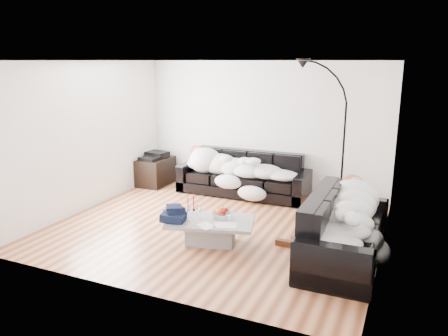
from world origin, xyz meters
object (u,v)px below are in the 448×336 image
at_px(coffee_table, 211,232).
at_px(candle_left, 188,204).
at_px(sleeper_right, 347,212).
at_px(wine_glass_a, 197,210).
at_px(sleeper_back, 242,164).
at_px(sofa_back, 243,174).
at_px(sofa_right, 346,227).
at_px(wine_glass_b, 190,212).
at_px(fruit_bowl, 222,213).
at_px(av_cabinet, 155,171).
at_px(candle_right, 194,203).
at_px(floor_lamp, 344,144).
at_px(stereo, 155,155).
at_px(wine_glass_c, 201,213).
at_px(shoes, 291,242).

height_order(coffee_table, candle_left, candle_left).
xyz_separation_m(sleeper_right, wine_glass_a, (-2.12, -0.21, -0.20)).
bearing_deg(sleeper_back, sofa_back, 90.00).
xyz_separation_m(sofa_right, sleeper_right, (0.00, 0.00, 0.21)).
bearing_deg(wine_glass_b, wine_glass_a, 59.72).
height_order(sleeper_right, coffee_table, sleeper_right).
bearing_deg(candle_left, sleeper_back, 89.01).
relative_size(sofa_back, coffee_table, 2.08).
relative_size(fruit_bowl, wine_glass_a, 1.58).
bearing_deg(sofa_right, fruit_bowl, 95.13).
bearing_deg(coffee_table, av_cabinet, 135.98).
height_order(sofa_right, wine_glass_a, sofa_right).
xyz_separation_m(sleeper_right, av_cabinet, (-4.30, 2.05, -0.36)).
relative_size(sofa_right, av_cabinet, 2.62).
bearing_deg(wine_glass_a, sofa_right, 5.59).
xyz_separation_m(candle_right, floor_lamp, (1.86, 2.19, 0.68)).
bearing_deg(sofa_right, wine_glass_a, 95.59).
relative_size(coffee_table, fruit_bowl, 4.68).
relative_size(wine_glass_a, stereo, 0.38).
height_order(wine_glass_c, candle_right, candle_right).
relative_size(sleeper_back, stereo, 4.94).
distance_m(sofa_back, stereo, 2.01).
bearing_deg(sofa_right, stereo, 64.46).
bearing_deg(stereo, shoes, -21.40).
xyz_separation_m(sofa_back, sofa_right, (2.30, -2.13, 0.02)).
relative_size(coffee_table, floor_lamp, 0.53).
relative_size(wine_glass_b, av_cabinet, 0.19).
xyz_separation_m(wine_glass_c, candle_right, (-0.26, 0.27, 0.04)).
xyz_separation_m(sofa_back, floor_lamp, (1.89, 0.02, 0.74)).
height_order(wine_glass_a, floor_lamp, floor_lamp).
bearing_deg(wine_glass_b, sofa_back, 92.77).
distance_m(sleeper_right, candle_left, 2.35).
relative_size(sofa_right, stereo, 4.94).
bearing_deg(floor_lamp, sleeper_back, -169.48).
distance_m(sofa_right, fruit_bowl, 1.75).
bearing_deg(fruit_bowl, candle_left, 173.55).
bearing_deg(sleeper_right, candle_left, 92.19).
relative_size(fruit_bowl, wine_glass_c, 1.71).
bearing_deg(floor_lamp, coffee_table, -112.28).
distance_m(av_cabinet, stereo, 0.35).
xyz_separation_m(sleeper_back, candle_right, (0.03, -2.11, -0.16)).
relative_size(coffee_table, av_cabinet, 1.49).
relative_size(sofa_back, shoes, 5.92).
height_order(sleeper_right, stereo, sleeper_right).
bearing_deg(shoes, coffee_table, -146.43).
bearing_deg(wine_glass_c, floor_lamp, 56.86).
relative_size(sofa_back, wine_glass_b, 16.24).
bearing_deg(coffee_table, wine_glass_c, 179.54).
xyz_separation_m(fruit_bowl, wine_glass_a, (-0.38, -0.05, 0.00)).
distance_m(wine_glass_a, wine_glass_b, 0.12).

